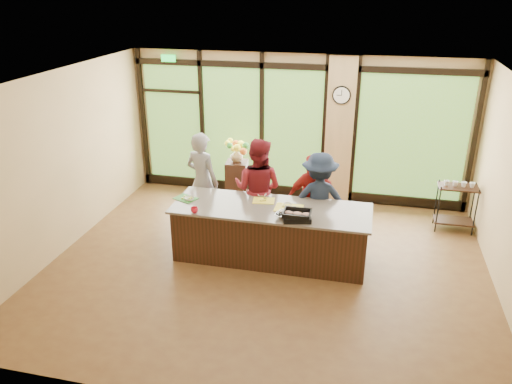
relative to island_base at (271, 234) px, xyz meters
The scene contains 24 objects.
floor 0.53m from the island_base, 90.00° to the right, with size 7.00×7.00×0.00m, color brown.
ceiling 2.58m from the island_base, 90.00° to the right, with size 7.00×7.00×0.00m, color white.
back_wall 2.90m from the island_base, 90.00° to the left, with size 7.00×7.00×0.00m, color tan.
left_wall 3.67m from the island_base, behind, with size 6.00×6.00×0.00m, color tan.
window_wall 2.83m from the island_base, 86.48° to the left, with size 6.90×0.12×3.00m.
island_base is the anchor object (origin of this frame).
countertop 0.46m from the island_base, ahead, with size 3.20×1.10×0.04m, color slate.
wall_clock 3.25m from the island_base, 71.68° to the left, with size 0.36×0.04×0.36m.
cook_left 1.74m from the island_base, 150.01° to the left, with size 0.67×0.44×1.84m, color gray.
cook_midleft 0.93m from the island_base, 118.54° to the left, with size 0.90×0.70×1.84m, color maroon.
cook_midright 1.07m from the island_base, 56.80° to the left, with size 0.92×0.38×1.57m, color maroon.
cook_right 1.05m from the island_base, 44.31° to the left, with size 1.08×0.62×1.67m, color #182135.
roasting_pan 0.78m from the island_base, 36.76° to the right, with size 0.42×0.33×0.07m, color black.
mixing_bowl 0.67m from the island_base, 47.69° to the right, with size 0.29×0.29×0.07m, color silver.
cutting_board_left 1.55m from the island_base, behind, with size 0.36×0.27×0.01m, color #31822F.
cutting_board_center 0.56m from the island_base, 127.32° to the left, with size 0.35×0.27×0.01m, color yellow.
cutting_board_right 0.56m from the island_base, ahead, with size 0.44×0.33×0.01m, color yellow.
prep_bowl_near 1.47m from the island_base, behind, with size 0.16×0.16×0.05m, color white.
prep_bowl_mid 0.57m from the island_base, 24.06° to the left, with size 0.13×0.13×0.04m, color white.
prep_bowl_far 0.69m from the island_base, 120.34° to the left, with size 0.14×0.14×0.03m, color white.
red_ramekin 1.34m from the island_base, 157.53° to the right, with size 0.12×0.12×0.09m, color red.
flower_stand 2.44m from the island_base, 118.39° to the left, with size 0.43×0.43×0.87m, color black.
flower_vase 2.51m from the island_base, 118.39° to the left, with size 0.26×0.26×0.27m, color olive.
bar_cart 3.58m from the island_base, 29.86° to the left, with size 0.70×0.41×0.96m.
Camera 1 is at (1.43, -6.87, 4.28)m, focal length 35.00 mm.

